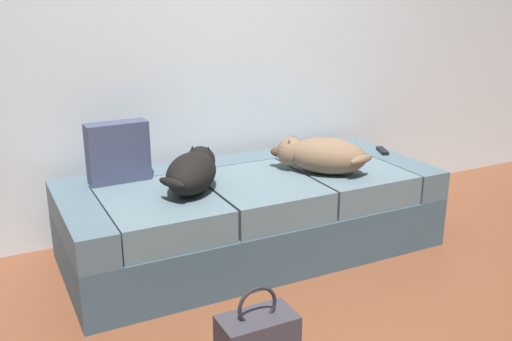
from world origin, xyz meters
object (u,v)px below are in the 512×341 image
Objects in this scene: dog_dark at (193,171)px; handbag at (257,341)px; throw_pillow at (118,152)px; tv_remote at (382,151)px; couch at (252,214)px; dog_tan at (321,155)px.

handbag is (-0.10, -0.96, -0.45)m from dog_dark.
dog_dark is 1.61× the size of throw_pillow.
throw_pillow is (-1.71, 0.20, 0.16)m from tv_remote.
dog_dark is at bearing -172.75° from couch.
couch is at bearing -20.46° from throw_pillow.
tv_remote is at bearing 3.43° from couch.
dog_dark is at bearing -43.77° from throw_pillow.
tv_remote is 1.72m from throw_pillow.
tv_remote is at bearing 4.49° from dog_dark.
dog_dark is 1.39m from tv_remote.
dog_tan reaches higher than handbag.
handbag is at bearing -122.15° from tv_remote.
couch is 6.39× the size of throw_pillow.
couch is at bearing -154.60° from tv_remote.
tv_remote reaches higher than handbag.
couch is 1.12m from handbag.
tv_remote is 0.40× the size of handbag.
couch is 4.11× the size of dog_tan.
dog_tan reaches higher than tv_remote.
tv_remote is at bearing 35.88° from handbag.
dog_dark reaches higher than couch.
throw_pillow is at bearing 161.08° from dog_tan.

